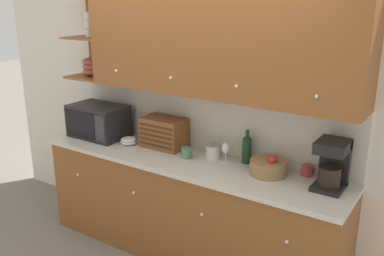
{
  "coord_description": "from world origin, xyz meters",
  "views": [
    {
      "loc": [
        1.93,
        -3.13,
        2.3
      ],
      "look_at": [
        0.0,
        -0.21,
        1.2
      ],
      "focal_mm": 40.0,
      "sensor_mm": 36.0,
      "label": 1
    }
  ],
  "objects_px": {
    "fruit_basket": "(269,167)",
    "mug": "(307,170)",
    "coffee_maker": "(332,163)",
    "bowl_stack_on_counter": "(129,141)",
    "wine_glass": "(226,149)",
    "storage_canister": "(213,152)",
    "mug_blue_second": "(187,153)",
    "wine_bottle": "(247,148)",
    "bread_box": "(164,133)",
    "microwave": "(98,121)"
  },
  "relations": [
    {
      "from": "bowl_stack_on_counter",
      "to": "coffee_maker",
      "type": "height_order",
      "value": "coffee_maker"
    },
    {
      "from": "wine_glass",
      "to": "fruit_basket",
      "type": "relative_size",
      "value": 0.62
    },
    {
      "from": "fruit_basket",
      "to": "coffee_maker",
      "type": "relative_size",
      "value": 0.8
    },
    {
      "from": "bread_box",
      "to": "wine_glass",
      "type": "distance_m",
      "value": 0.66
    },
    {
      "from": "fruit_basket",
      "to": "microwave",
      "type": "bearing_deg",
      "value": -178.14
    },
    {
      "from": "wine_glass",
      "to": "mug",
      "type": "relative_size",
      "value": 1.95
    },
    {
      "from": "wine_glass",
      "to": "fruit_basket",
      "type": "distance_m",
      "value": 0.41
    },
    {
      "from": "wine_glass",
      "to": "mug_blue_second",
      "type": "bearing_deg",
      "value": -164.38
    },
    {
      "from": "coffee_maker",
      "to": "bowl_stack_on_counter",
      "type": "bearing_deg",
      "value": -176.69
    },
    {
      "from": "wine_glass",
      "to": "bowl_stack_on_counter",
      "type": "bearing_deg",
      "value": -173.92
    },
    {
      "from": "coffee_maker",
      "to": "fruit_basket",
      "type": "bearing_deg",
      "value": -175.98
    },
    {
      "from": "wine_glass",
      "to": "coffee_maker",
      "type": "xyz_separation_m",
      "value": [
        0.87,
        0.0,
        0.07
      ]
    },
    {
      "from": "mug",
      "to": "coffee_maker",
      "type": "relative_size",
      "value": 0.25
    },
    {
      "from": "bread_box",
      "to": "storage_canister",
      "type": "bearing_deg",
      "value": 0.37
    },
    {
      "from": "bowl_stack_on_counter",
      "to": "coffee_maker",
      "type": "bearing_deg",
      "value": 3.31
    },
    {
      "from": "mug",
      "to": "coffee_maker",
      "type": "xyz_separation_m",
      "value": [
        0.21,
        -0.1,
        0.14
      ]
    },
    {
      "from": "mug_blue_second",
      "to": "fruit_basket",
      "type": "height_order",
      "value": "fruit_basket"
    },
    {
      "from": "bowl_stack_on_counter",
      "to": "wine_glass",
      "type": "xyz_separation_m",
      "value": [
        0.99,
        0.1,
        0.09
      ]
    },
    {
      "from": "wine_glass",
      "to": "coffee_maker",
      "type": "bearing_deg",
      "value": 0.18
    },
    {
      "from": "microwave",
      "to": "bread_box",
      "type": "relative_size",
      "value": 1.39
    },
    {
      "from": "wine_glass",
      "to": "storage_canister",
      "type": "bearing_deg",
      "value": 170.42
    },
    {
      "from": "bread_box",
      "to": "coffee_maker",
      "type": "relative_size",
      "value": 1.09
    },
    {
      "from": "coffee_maker",
      "to": "storage_canister",
      "type": "bearing_deg",
      "value": 178.85
    },
    {
      "from": "bread_box",
      "to": "wine_bottle",
      "type": "distance_m",
      "value": 0.81
    },
    {
      "from": "microwave",
      "to": "fruit_basket",
      "type": "distance_m",
      "value": 1.79
    },
    {
      "from": "microwave",
      "to": "coffee_maker",
      "type": "bearing_deg",
      "value": 2.31
    },
    {
      "from": "wine_bottle",
      "to": "coffee_maker",
      "type": "height_order",
      "value": "coffee_maker"
    },
    {
      "from": "bowl_stack_on_counter",
      "to": "mug",
      "type": "xyz_separation_m",
      "value": [
        1.65,
        0.21,
        0.01
      ]
    },
    {
      "from": "fruit_basket",
      "to": "mug",
      "type": "relative_size",
      "value": 3.16
    },
    {
      "from": "storage_canister",
      "to": "bread_box",
      "type": "bearing_deg",
      "value": -179.63
    },
    {
      "from": "storage_canister",
      "to": "wine_glass",
      "type": "xyz_separation_m",
      "value": [
        0.14,
        -0.02,
        0.06
      ]
    },
    {
      "from": "bowl_stack_on_counter",
      "to": "mug_blue_second",
      "type": "distance_m",
      "value": 0.65
    },
    {
      "from": "fruit_basket",
      "to": "coffee_maker",
      "type": "bearing_deg",
      "value": 4.02
    },
    {
      "from": "bowl_stack_on_counter",
      "to": "storage_canister",
      "type": "height_order",
      "value": "storage_canister"
    },
    {
      "from": "wine_glass",
      "to": "fruit_basket",
      "type": "bearing_deg",
      "value": -4.35
    },
    {
      "from": "mug_blue_second",
      "to": "fruit_basket",
      "type": "distance_m",
      "value": 0.74
    },
    {
      "from": "bowl_stack_on_counter",
      "to": "storage_canister",
      "type": "bearing_deg",
      "value": 8.56
    },
    {
      "from": "storage_canister",
      "to": "wine_glass",
      "type": "distance_m",
      "value": 0.15
    },
    {
      "from": "coffee_maker",
      "to": "mug_blue_second",
      "type": "bearing_deg",
      "value": -175.47
    },
    {
      "from": "mug_blue_second",
      "to": "wine_glass",
      "type": "distance_m",
      "value": 0.35
    },
    {
      "from": "bowl_stack_on_counter",
      "to": "mug_blue_second",
      "type": "xyz_separation_m",
      "value": [
        0.65,
        0.01,
        0.01
      ]
    },
    {
      "from": "bread_box",
      "to": "mug",
      "type": "xyz_separation_m",
      "value": [
        1.32,
        0.09,
        -0.1
      ]
    },
    {
      "from": "mug_blue_second",
      "to": "storage_canister",
      "type": "distance_m",
      "value": 0.23
    },
    {
      "from": "bread_box",
      "to": "wine_bottle",
      "type": "xyz_separation_m",
      "value": [
        0.81,
        0.07,
        -0.01
      ]
    },
    {
      "from": "microwave",
      "to": "storage_canister",
      "type": "bearing_deg",
      "value": 5.1
    },
    {
      "from": "wine_bottle",
      "to": "mug",
      "type": "distance_m",
      "value": 0.52
    },
    {
      "from": "storage_canister",
      "to": "coffee_maker",
      "type": "height_order",
      "value": "coffee_maker"
    },
    {
      "from": "storage_canister",
      "to": "coffee_maker",
      "type": "xyz_separation_m",
      "value": [
        1.01,
        -0.02,
        0.13
      ]
    },
    {
      "from": "microwave",
      "to": "bowl_stack_on_counter",
      "type": "bearing_deg",
      "value": -2.35
    },
    {
      "from": "microwave",
      "to": "wine_glass",
      "type": "distance_m",
      "value": 1.39
    }
  ]
}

